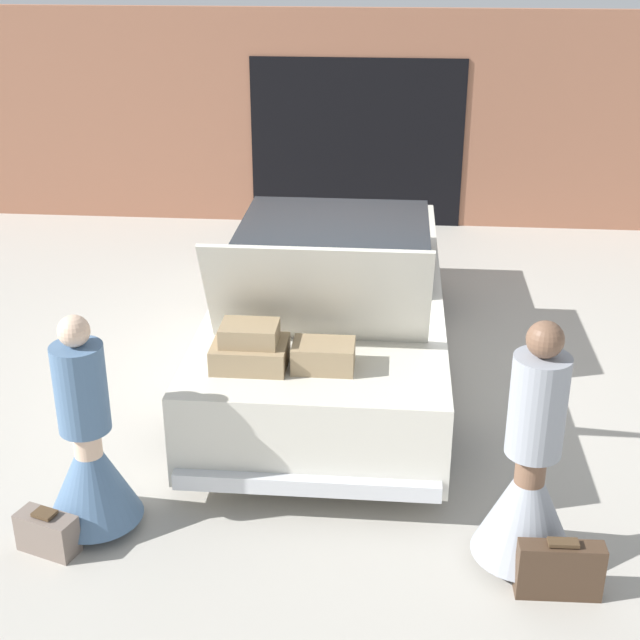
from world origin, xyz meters
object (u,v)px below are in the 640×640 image
(car, at_px, (332,305))
(person_right, at_px, (529,483))
(suitcase_beside_left_person, at_px, (47,533))
(suitcase_beside_right_person, at_px, (560,570))
(person_left, at_px, (89,456))

(car, distance_m, person_right, 3.03)
(suitcase_beside_left_person, distance_m, suitcase_beside_right_person, 3.24)
(car, xyz_separation_m, suitcase_beside_left_person, (-1.64, -2.84, -0.47))
(car, height_order, suitcase_beside_left_person, car)
(person_left, relative_size, person_right, 0.92)
(car, bearing_deg, person_left, -119.05)
(person_left, height_order, suitcase_beside_right_person, person_left)
(person_right, bearing_deg, suitcase_beside_right_person, -140.22)
(person_left, xyz_separation_m, suitcase_beside_left_person, (-0.22, -0.30, -0.41))
(car, distance_m, suitcase_beside_right_person, 3.41)
(car, height_order, person_left, car)
(person_left, bearing_deg, suitcase_beside_left_person, -34.62)
(person_right, relative_size, suitcase_beside_right_person, 3.24)
(car, bearing_deg, suitcase_beside_right_person, -61.75)
(car, bearing_deg, person_right, -62.08)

